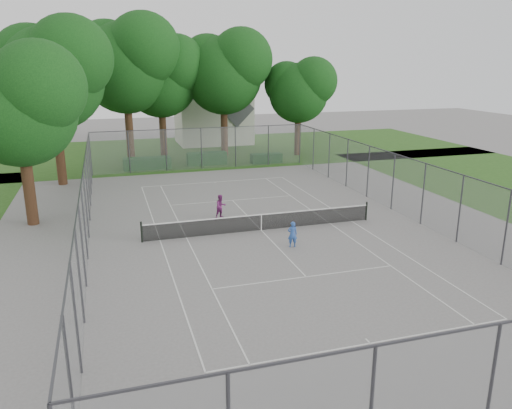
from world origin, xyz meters
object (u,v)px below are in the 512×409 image
object	(u,v)px
woman_player	(221,206)
girl_player	(292,234)
tennis_net	(261,222)
house	(213,107)

from	to	relation	value
woman_player	girl_player	bearing A→B (deg)	-88.53
tennis_net	girl_player	world-z (taller)	girl_player
girl_player	woman_player	bearing A→B (deg)	-58.64
tennis_net	house	xyz separation A→B (m)	(4.02, 30.79, 3.46)
girl_player	woman_player	xyz separation A→B (m)	(-2.32, 5.69, 0.05)
house	girl_player	distance (m)	33.95
house	tennis_net	bearing A→B (deg)	-97.44
house	girl_player	world-z (taller)	house
girl_player	house	bearing A→B (deg)	-86.37
woman_player	tennis_net	bearing A→B (deg)	-81.55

